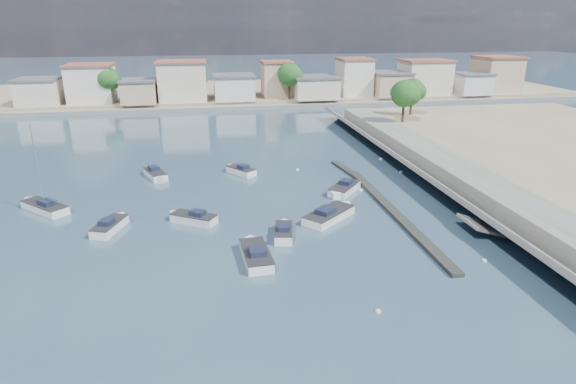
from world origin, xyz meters
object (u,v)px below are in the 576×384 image
Objects in this scene: motorboat_b at (284,232)px; motorboat_c at (192,218)px; sailboat at (43,207)px; motorboat_h at (331,215)px; motorboat_e at (111,226)px; motorboat_f at (240,171)px; motorboat_g at (156,175)px; motorboat_a at (255,254)px; motorboat_d at (343,190)px.

motorboat_b and motorboat_c have the same top height.
motorboat_h is at bearing -13.86° from sailboat.
motorboat_e is 1.13× the size of motorboat_f.
motorboat_f is at bearing -0.58° from motorboat_g.
motorboat_a is 1.14× the size of motorboat_g.
motorboat_c is at bearing 121.35° from motorboat_a.
motorboat_c and motorboat_g have the same top height.
motorboat_d and motorboat_h have the same top height.
motorboat_d is (11.23, 13.78, -0.00)m from motorboat_a.
motorboat_d is at bearing 64.62° from motorboat_h.
sailboat is at bearing 141.05° from motorboat_e.
sailboat reaches higher than motorboat_c.
motorboat_f is at bearing 23.62° from sailboat.
motorboat_h is 28.54m from sailboat.
sailboat is (-30.92, 0.07, 0.04)m from motorboat_d.
motorboat_e and motorboat_g have the same top height.
motorboat_g is 13.57m from sailboat.
motorboat_a is 1.26× the size of motorboat_c.
motorboat_d and motorboat_f have the same top height.
motorboat_g is (-10.11, 0.10, 0.00)m from motorboat_f.
sailboat reaches higher than motorboat_g.
motorboat_a and motorboat_e have the same top height.
motorboat_e is at bearing -176.12° from motorboat_c.
motorboat_h is at bearing -115.38° from motorboat_d.
motorboat_f is at bearing 115.29° from motorboat_h.
motorboat_a is 0.98× the size of motorboat_h.
motorboat_g is (-12.44, 19.01, 0.00)m from motorboat_b.
sailboat is (-22.61, 10.03, 0.04)m from motorboat_b.
motorboat_b is at bearing -23.92° from sailboat.
motorboat_f is 0.82× the size of motorboat_g.
motorboat_d is (16.31, 5.44, -0.00)m from motorboat_c.
motorboat_a is 1.38× the size of motorboat_f.
motorboat_e is at bearing -130.87° from motorboat_f.
motorboat_a is at bearing -35.12° from sailboat.
motorboat_d is 13.89m from motorboat_f.
motorboat_d is at bearing 50.82° from motorboat_a.
motorboat_h is (-3.21, -6.77, 0.00)m from motorboat_d.
motorboat_h is (8.02, 7.01, -0.00)m from motorboat_a.
motorboat_a is 14.57m from motorboat_e.
motorboat_c is 7.21m from motorboat_e.
motorboat_d is 0.85× the size of motorboat_h.
sailboat reaches higher than motorboat_e.
motorboat_g is at bearing 107.02° from motorboat_c.
motorboat_e is 15.23m from motorboat_g.
motorboat_d and motorboat_e have the same top height.
motorboat_g is 0.56× the size of sailboat.
motorboat_c is 1.09× the size of motorboat_f.
motorboat_c is at bearing -111.54° from motorboat_f.
sailboat reaches higher than motorboat_a.
motorboat_b and motorboat_h have the same top height.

